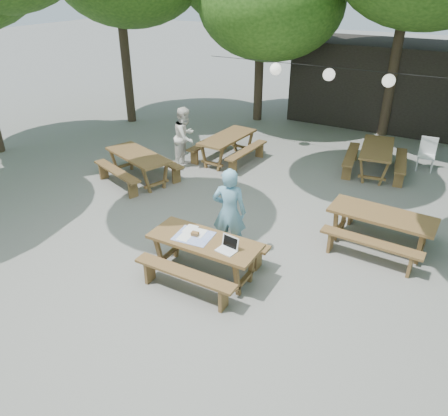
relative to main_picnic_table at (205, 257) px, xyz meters
The scene contains 13 objects.
ground 0.84m from the main_picnic_table, 79.96° to the left, with size 80.00×80.00×0.00m, color #60605B.
pavilion 11.30m from the main_picnic_table, 86.79° to the left, with size 6.00×3.00×2.80m, color black.
main_picnic_table is the anchor object (origin of this frame).
picnic_table_nw 4.53m from the main_picnic_table, 144.07° to the left, with size 2.31×2.12×0.75m.
picnic_table_ne 3.55m from the main_picnic_table, 44.64° to the left, with size 2.04×1.67×0.75m.
picnic_table_far_w 5.56m from the main_picnic_table, 114.81° to the left, with size 1.70×2.05×0.75m.
picnic_table_far_e 6.45m from the main_picnic_table, 75.44° to the left, with size 1.84×2.11×0.75m.
woman 1.00m from the main_picnic_table, 88.67° to the left, with size 0.65×0.43×1.78m, color #69A3C1.
second_person 5.24m from the main_picnic_table, 127.55° to the left, with size 0.82×0.64×1.69m, color white.
plastic_chair 7.69m from the main_picnic_table, 68.65° to the left, with size 0.47×0.47×0.90m.
laptop 0.67m from the main_picnic_table, ahead, with size 0.36×0.30×0.24m.
tabletop_clutter 0.44m from the main_picnic_table, behind, with size 0.70×0.63×0.08m.
paper_lanterns 7.03m from the main_picnic_table, 90.48° to the left, with size 9.00×0.34×0.38m.
Camera 1 is at (3.35, -6.20, 4.85)m, focal length 35.00 mm.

